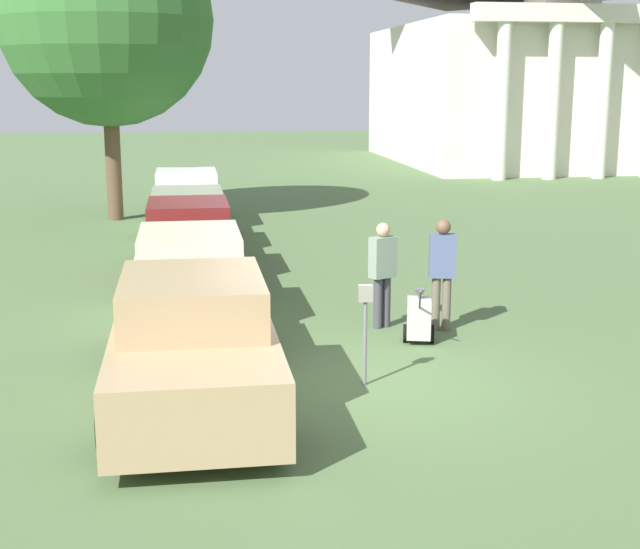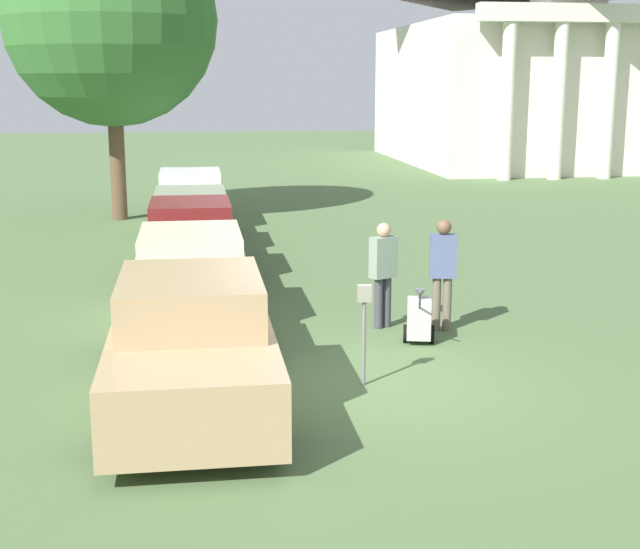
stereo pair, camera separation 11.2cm
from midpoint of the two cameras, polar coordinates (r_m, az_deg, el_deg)
name	(u,v)px [view 2 (the right image)]	position (r m, az deg, el deg)	size (l,w,h in m)	color
ground_plane	(362,383)	(11.93, 2.96, -6.94)	(120.00, 120.00, 0.00)	#4C663D
parked_car_tan	(192,342)	(11.18, -7.91, -4.30)	(2.08, 5.16, 1.64)	tan
parked_car_cream	(191,277)	(15.07, -8.02, -0.14)	(2.02, 5.16, 1.52)	beige
parked_car_maroon	(191,240)	(18.53, -8.08, 2.19)	(1.98, 4.91, 1.54)	maroon
parked_car_sage	(191,219)	(21.64, -8.11, 3.51)	(2.02, 4.88, 1.41)	gray
parked_car_white	(191,200)	(24.87, -8.15, 4.75)	(2.00, 4.98, 1.54)	silver
parking_meter	(364,316)	(11.58, 3.12, -2.65)	(0.18, 0.09, 1.35)	slate
person_worker	(383,268)	(14.32, 4.29, 0.39)	(0.47, 0.38, 1.72)	#3F3F47
person_supervisor	(443,267)	(14.24, 8.09, 0.45)	(0.46, 0.31, 1.80)	#665B4C
equipment_cart	(419,318)	(13.67, 6.59, -2.80)	(0.52, 1.00, 1.00)	#B2B2AD
church	(519,39)	(45.03, 12.67, 14.50)	(10.85, 16.10, 24.12)	silver
shade_tree	(111,20)	(26.23, -13.13, 15.60)	(5.90, 5.90, 8.54)	brown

